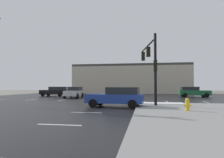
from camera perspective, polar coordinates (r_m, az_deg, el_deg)
name	(u,v)px	position (r m, az deg, el deg)	size (l,w,h in m)	color
ground_plane	(112,101)	(22.42, -0.01, -6.39)	(120.00, 120.00, 0.00)	slate
road_asphalt	(112,101)	(22.42, -0.01, -6.37)	(44.00, 44.00, 0.02)	black
snow_strip_curbside	(160,103)	(18.18, 13.73, -6.80)	(4.00, 1.60, 0.06)	white
lane_markings	(121,102)	(20.89, 2.66, -6.64)	(36.15, 36.15, 0.01)	silver
traffic_signal_mast	(151,59)	(18.27, 11.07, 5.58)	(1.35, 6.31, 5.85)	black
fire_hydrant	(187,104)	(13.45, 20.87, -6.82)	(0.48, 0.26, 0.79)	gold
strip_building_background	(131,79)	(47.34, 5.50, -0.06)	(26.60, 8.00, 6.71)	#BCB29E
sedan_black	(55,91)	(34.49, -16.13, -3.39)	(4.61, 2.22, 1.58)	black
sedan_silver	(74,92)	(29.26, -10.82, -3.68)	(2.35, 4.66, 1.58)	#B7BABF
sedan_green	(193,92)	(32.74, 22.30, -3.39)	(4.55, 2.05, 1.58)	#195933
sedan_blue	(117,97)	(15.82, 1.45, -5.08)	(4.65, 2.33, 1.58)	navy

